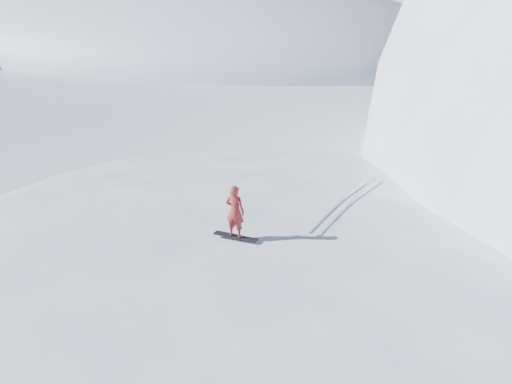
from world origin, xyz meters
TOP-DOWN VIEW (x-y plane):
  - ground at (0.00, 0.00)m, footprint 400.00×400.00m
  - near_ridge at (1.00, 3.00)m, footprint 36.00×28.00m
  - far_ridge_a at (-70.00, 60.00)m, footprint 120.00×70.00m
  - far_ridge_c at (-40.00, 110.00)m, footprint 140.00×90.00m
  - wind_bumps at (-0.56, 2.12)m, footprint 16.00×14.40m
  - snowboard at (-2.36, 0.44)m, footprint 1.40×0.54m
  - snowboarder at (-2.36, 0.44)m, footprint 0.64×0.49m
  - vapor_plume at (-65.13, 47.47)m, footprint 11.34×9.07m
  - board_tracks at (-1.09, 4.90)m, footprint 1.35×5.94m

SIDE VIEW (x-z plane):
  - ground at x=0.00m, z-range 0.00..0.00m
  - near_ridge at x=1.00m, z-range -2.40..2.40m
  - far_ridge_a at x=-70.00m, z-range -14.00..14.00m
  - far_ridge_c at x=-40.00m, z-range -18.00..18.00m
  - wind_bumps at x=-0.56m, z-range -0.50..0.50m
  - vapor_plume at x=-65.13m, z-range -3.97..3.97m
  - snowboard at x=-2.36m, z-range 2.40..2.42m
  - board_tracks at x=-1.09m, z-range 2.40..2.44m
  - snowboarder at x=-2.36m, z-range 2.42..4.00m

